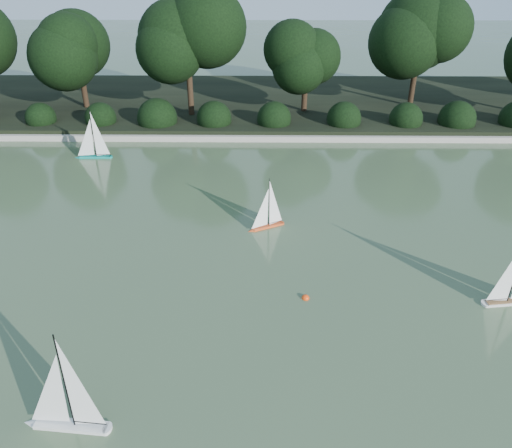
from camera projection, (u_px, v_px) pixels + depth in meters
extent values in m
plane|color=#31472B|center=(292.00, 325.00, 8.19)|extent=(80.00, 80.00, 0.00)
cube|color=gray|center=(278.00, 138.00, 16.03)|extent=(40.00, 0.35, 0.18)
cube|color=black|center=(275.00, 102.00, 19.50)|extent=(40.00, 8.00, 0.30)
cylinder|color=black|center=(85.00, 96.00, 18.26)|extent=(0.20, 0.20, 1.37)
sphere|color=black|center=(77.00, 48.00, 17.44)|extent=(2.24, 2.24, 2.24)
cylinder|color=black|center=(191.00, 99.00, 17.36)|extent=(0.20, 0.20, 1.66)
sphere|color=black|center=(187.00, 38.00, 16.38)|extent=(2.66, 2.66, 2.66)
cylinder|color=black|center=(304.00, 101.00, 17.85)|extent=(0.20, 0.20, 1.26)
sphere|color=black|center=(306.00, 56.00, 17.09)|extent=(2.10, 2.10, 2.10)
cylinder|color=black|center=(412.00, 90.00, 18.31)|extent=(0.20, 0.20, 1.73)
sphere|color=black|center=(421.00, 29.00, 17.28)|extent=(2.80, 2.80, 2.80)
sphere|color=black|center=(39.00, 118.00, 16.72)|extent=(1.10, 1.10, 1.10)
sphere|color=black|center=(98.00, 118.00, 16.70)|extent=(1.10, 1.10, 1.10)
sphere|color=black|center=(158.00, 118.00, 16.68)|extent=(1.10, 1.10, 1.10)
sphere|color=black|center=(218.00, 118.00, 16.66)|extent=(1.10, 1.10, 1.10)
sphere|color=black|center=(277.00, 119.00, 16.64)|extent=(1.10, 1.10, 1.10)
sphere|color=black|center=(337.00, 119.00, 16.62)|extent=(1.10, 1.10, 1.10)
sphere|color=black|center=(397.00, 119.00, 16.60)|extent=(1.10, 1.10, 1.10)
sphere|color=black|center=(458.00, 119.00, 16.58)|extent=(1.10, 1.10, 1.10)
cube|color=silver|center=(71.00, 424.00, 6.43)|extent=(0.97, 0.28, 0.10)
cone|color=silver|center=(30.00, 420.00, 6.48)|extent=(0.21, 0.21, 0.19)
cylinder|color=silver|center=(107.00, 427.00, 6.39)|extent=(0.13, 0.13, 0.10)
cylinder|color=black|center=(63.00, 380.00, 6.04)|extent=(0.02, 0.02, 1.49)
cylinder|color=black|center=(89.00, 420.00, 6.36)|extent=(0.44, 0.06, 0.02)
cube|color=silver|center=(509.00, 301.00, 8.69)|extent=(0.92, 0.30, 0.09)
cylinder|color=silver|center=(485.00, 303.00, 8.64)|extent=(0.12, 0.12, 0.09)
cube|color=olive|center=(510.00, 299.00, 8.66)|extent=(0.84, 0.24, 0.01)
cylinder|color=black|center=(498.00, 297.00, 8.61)|extent=(0.41, 0.07, 0.01)
cube|color=#DF4D1E|center=(268.00, 226.00, 11.07)|extent=(0.71, 0.46, 0.07)
cone|color=#DF4D1E|center=(251.00, 230.00, 10.90)|extent=(0.20, 0.20, 0.15)
cylinder|color=#DF4D1E|center=(282.00, 222.00, 11.21)|extent=(0.12, 0.12, 0.07)
cylinder|color=black|center=(269.00, 201.00, 10.79)|extent=(0.02, 0.02, 1.12)
cylinder|color=black|center=(275.00, 221.00, 11.10)|extent=(0.30, 0.16, 0.01)
cube|color=#0E857A|center=(95.00, 156.00, 14.74)|extent=(0.91, 0.21, 0.09)
cone|color=#0E857A|center=(77.00, 156.00, 14.73)|extent=(0.19, 0.19, 0.18)
cylinder|color=#0E857A|center=(110.00, 156.00, 14.75)|extent=(0.11, 0.11, 0.09)
cylinder|color=black|center=(93.00, 132.00, 14.38)|extent=(0.02, 0.02, 1.41)
cylinder|color=black|center=(103.00, 153.00, 14.70)|extent=(0.42, 0.03, 0.01)
sphere|color=#F5400C|center=(305.00, 298.00, 8.83)|extent=(0.14, 0.14, 0.14)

